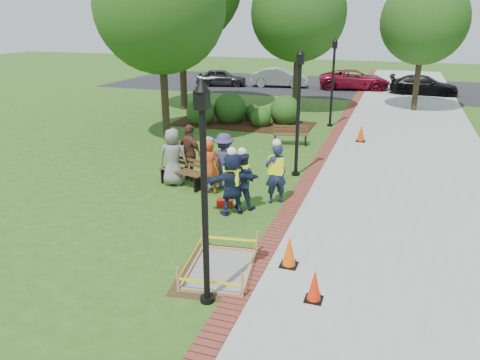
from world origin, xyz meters
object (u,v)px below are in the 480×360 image
(cone_front, at_px, (314,286))
(hivis_worker_b, at_px, (276,172))
(bench_near, at_px, (183,177))
(hivis_worker_c, at_px, (242,178))
(hivis_worker_a, at_px, (232,181))
(wet_concrete_pad, at_px, (220,261))
(lamp_near, at_px, (204,180))

(cone_front, distance_m, hivis_worker_b, 5.11)
(bench_near, distance_m, hivis_worker_c, 2.70)
(cone_front, relative_size, hivis_worker_a, 0.35)
(cone_front, relative_size, hivis_worker_b, 0.35)
(hivis_worker_a, bearing_deg, wet_concrete_pad, -75.01)
(bench_near, bearing_deg, cone_front, -44.73)
(wet_concrete_pad, height_order, hivis_worker_b, hivis_worker_b)
(wet_concrete_pad, bearing_deg, hivis_worker_a, 104.99)
(hivis_worker_a, height_order, hivis_worker_b, hivis_worker_b)
(cone_front, bearing_deg, lamp_near, -160.91)
(hivis_worker_c, bearing_deg, hivis_worker_a, -104.78)
(lamp_near, relative_size, hivis_worker_b, 2.20)
(hivis_worker_b, bearing_deg, hivis_worker_c, -139.35)
(bench_near, xyz_separation_m, hivis_worker_b, (3.18, -0.45, 0.67))
(bench_near, bearing_deg, wet_concrete_pad, -56.65)
(bench_near, height_order, hivis_worker_a, hivis_worker_a)
(bench_near, height_order, lamp_near, lamp_near)
(bench_near, relative_size, hivis_worker_c, 0.96)
(lamp_near, height_order, hivis_worker_c, lamp_near)
(hivis_worker_a, relative_size, hivis_worker_b, 0.99)
(bench_near, height_order, cone_front, bench_near)
(wet_concrete_pad, bearing_deg, bench_near, 123.35)
(bench_near, relative_size, hivis_worker_b, 0.89)
(cone_front, height_order, hivis_worker_a, hivis_worker_a)
(hivis_worker_a, bearing_deg, hivis_worker_b, 51.57)
(hivis_worker_b, relative_size, hivis_worker_c, 1.08)
(cone_front, distance_m, hivis_worker_a, 4.59)
(wet_concrete_pad, distance_m, hivis_worker_a, 3.20)
(bench_near, height_order, hivis_worker_b, hivis_worker_b)
(lamp_near, bearing_deg, wet_concrete_pad, 98.08)
(hivis_worker_c, bearing_deg, bench_near, 154.38)
(hivis_worker_c, bearing_deg, wet_concrete_pad, -79.01)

